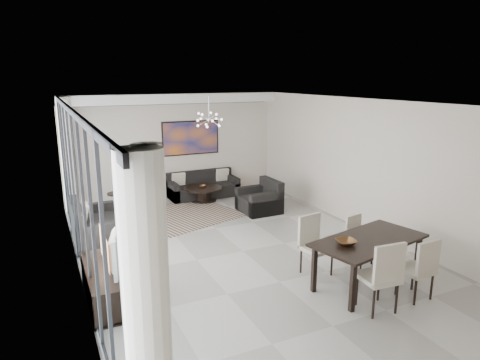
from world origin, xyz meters
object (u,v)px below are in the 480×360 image
coffee_table (203,193)px  television (111,249)px  tv_console (102,285)px  sofa_main (203,188)px  dining_table (369,244)px

coffee_table → television: (-3.14, -4.48, 0.61)m
tv_console → sofa_main: bearing=54.6°
coffee_table → sofa_main: 0.42m
television → sofa_main: bearing=-19.1°
tv_console → television: bearing=-2.7°
tv_console → television: (0.16, -0.01, 0.56)m
coffee_table → television: bearing=-125.0°
sofa_main → coffee_table: bearing=-110.8°
sofa_main → dining_table: dining_table is taller
sofa_main → dining_table: 6.24m
sofa_main → television: (-3.29, -4.87, 0.58)m
coffee_table → sofa_main: (0.15, 0.39, 0.03)m
television → coffee_table: bearing=-20.1°
television → dining_table: (3.84, -1.32, -0.10)m
coffee_table → tv_console: (-3.30, -4.47, 0.05)m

